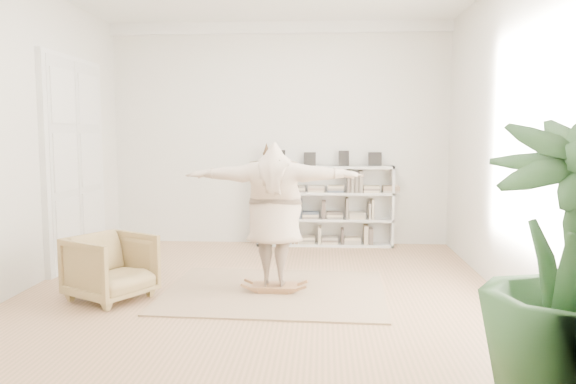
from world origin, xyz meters
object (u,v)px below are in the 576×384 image
object	(u,v)px
bookshelf	(324,207)
houseplant	(566,265)
person	(274,211)
rocker_board	(275,287)
armchair	(111,267)

from	to	relation	value
bookshelf	houseplant	bearing A→B (deg)	-73.83
person	rocker_board	bearing A→B (deg)	-177.66
houseplant	armchair	bearing A→B (deg)	150.45
person	houseplant	bearing A→B (deg)	131.85
bookshelf	armchair	world-z (taller)	bookshelf
bookshelf	person	bearing A→B (deg)	-101.74
bookshelf	armchair	xyz separation A→B (m)	(-2.35, -3.15, -0.27)
armchair	houseplant	world-z (taller)	houseplant
rocker_board	person	xyz separation A→B (m)	(-0.00, 0.00, 0.88)
person	bookshelf	bearing A→B (deg)	-99.40
person	houseplant	xyz separation A→B (m)	(2.13, -2.59, 0.02)
armchair	person	xyz separation A→B (m)	(1.77, 0.37, 0.58)
armchair	rocker_board	bearing A→B (deg)	-48.46
rocker_board	houseplant	xyz separation A→B (m)	(2.13, -2.59, 0.90)
bookshelf	armchair	distance (m)	3.94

